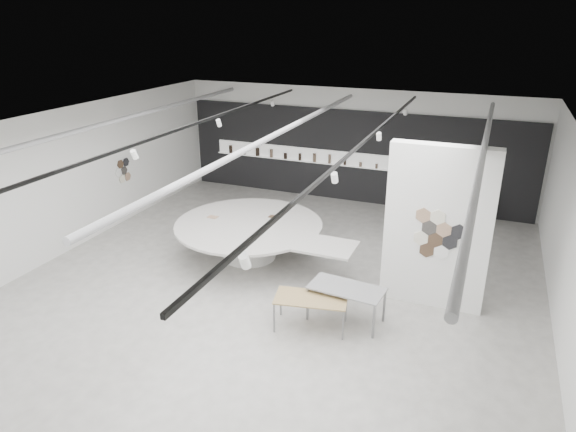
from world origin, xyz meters
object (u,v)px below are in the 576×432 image
at_px(display_island, 251,236).
at_px(sample_table_wood, 311,300).
at_px(sample_table_stone, 346,290).
at_px(partition_column, 437,228).
at_px(kitchen_counter, 457,202).

bearing_deg(display_island, sample_table_wood, -43.90).
bearing_deg(sample_table_stone, display_island, 147.75).
height_order(sample_table_wood, sample_table_stone, sample_table_stone).
distance_m(partition_column, kitchen_counter, 5.69).
distance_m(sample_table_wood, kitchen_counter, 7.78).
xyz_separation_m(display_island, sample_table_wood, (2.53, -2.47, -0.00)).
height_order(partition_column, sample_table_wood, partition_column).
relative_size(sample_table_wood, kitchen_counter, 0.83).
xyz_separation_m(display_island, sample_table_stone, (3.13, -1.98, 0.08)).
bearing_deg(partition_column, sample_table_wood, -138.10).
height_order(partition_column, sample_table_stone, partition_column).
relative_size(partition_column, kitchen_counter, 1.89).
bearing_deg(sample_table_stone, kitchen_counter, 76.99).
xyz_separation_m(display_island, kitchen_counter, (4.74, 4.99, -0.11)).
distance_m(display_island, sample_table_stone, 3.70).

